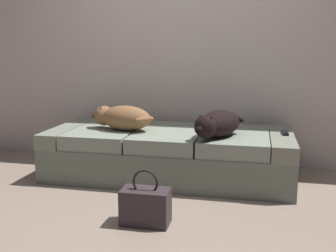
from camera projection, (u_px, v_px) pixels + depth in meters
The scene contains 7 objects.
ground_plane at pixel (136, 225), 2.67m from camera, with size 10.00×10.00×0.00m, color gray.
back_wall at pixel (182, 23), 4.00m from camera, with size 6.40×0.10×2.80m, color silver.
couch at pixel (169, 154), 3.64m from camera, with size 2.16×0.90×0.43m.
dog_tan at pixel (122, 117), 3.61m from camera, with size 0.64×0.37×0.22m.
dog_dark at pixel (217, 124), 3.31m from camera, with size 0.44×0.62×0.22m.
tv_remote at pixel (285, 133), 3.44m from camera, with size 0.04×0.15×0.02m, color black.
handbag at pixel (146, 206), 2.67m from camera, with size 0.32×0.18×0.38m.
Camera 1 is at (0.75, -2.40, 1.15)m, focal length 43.04 mm.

